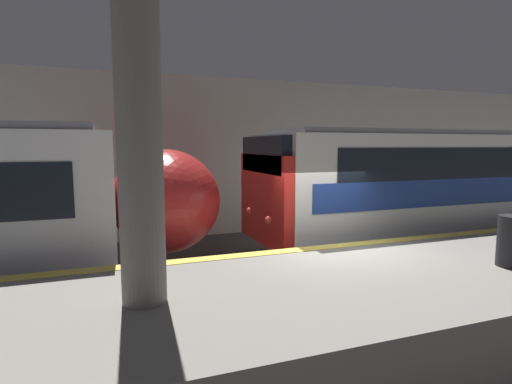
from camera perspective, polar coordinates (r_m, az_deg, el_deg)
The scene contains 5 objects.
ground_plane at distance 8.62m, azimuth 10.66°, elevation -14.37°, with size 120.00×120.00×0.00m, color #33302D.
platform at distance 7.01m, azimuth 18.72°, elevation -14.92°, with size 40.00×3.70×1.09m.
station_rear_barrier at distance 13.98m, azimuth -2.70°, elevation 5.04°, with size 50.00×0.15×5.35m.
support_pillar_near at distance 5.14m, azimuth -16.22°, elevation 4.98°, with size 0.56×0.56×3.74m.
trash_bin at distance 7.87m, azimuth 32.71°, elevation -5.93°, with size 0.44×0.44×0.85m.
Camera 1 is at (-4.15, -6.90, 3.09)m, focal length 28.00 mm.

